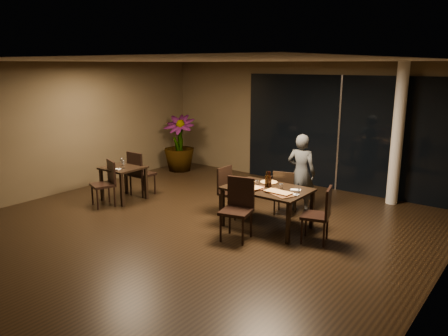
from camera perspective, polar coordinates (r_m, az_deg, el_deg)
The scene contains 32 objects.
ground at distance 8.16m, azimuth -3.47°, elevation -7.73°, with size 8.00×8.00×0.00m, color black.
wall_back at distance 11.09m, azimuth 10.30°, elevation 5.74°, with size 8.00×0.10×3.00m, color #453924.
wall_left at distance 10.82m, azimuth -20.11°, elevation 4.95°, with size 0.10×8.00×3.00m, color #453924.
wall_right at distance 5.99m, azimuth 27.08°, elevation -2.05°, with size 0.10×8.00×3.00m, color #453924.
ceiling at distance 7.61m, azimuth -3.80°, elevation 13.97°, with size 8.00×8.00×0.04m, color silver.
window_panel at distance 10.61m, azimuth 14.85°, elevation 4.35°, with size 5.00×0.06×2.70m, color black.
column at distance 9.85m, azimuth 21.72°, elevation 4.05°, with size 0.24×0.24×3.00m, color silver.
main_table at distance 8.00m, azimuth 5.68°, elevation -3.12°, with size 1.50×1.00×0.75m.
side_table at distance 9.83m, azimuth -13.01°, elevation -0.57°, with size 0.80×0.80×0.75m.
chair_main_far at distance 8.71m, azimuth 7.91°, elevation -2.93°, with size 0.52×0.52×0.91m.
chair_main_near at distance 7.50m, azimuth 1.86°, elevation -4.86°, with size 0.59×0.59×1.06m.
chair_main_left at distance 8.63m, azimuth 0.70°, elevation -2.72°, with size 0.45×0.45×0.97m.
chair_main_right at distance 7.49m, azimuth 12.52°, elevation -5.63°, with size 0.55×0.55×0.97m.
chair_side_far at distance 10.09m, azimuth -11.01°, elevation -0.41°, with size 0.48×0.48×1.02m.
chair_side_near at distance 9.56m, azimuth -15.10°, elevation -1.62°, with size 0.57×0.57×0.96m.
diner at distance 8.94m, azimuth 10.05°, elevation -0.65°, with size 0.54×0.36×1.60m, color #303436.
potted_plant at distance 12.30m, azimuth -5.87°, elevation 3.23°, with size 0.85×0.85×1.56m, color #1E4F1A.
pizza_board_left at distance 7.96m, azimuth 3.19°, elevation -2.54°, with size 0.59×0.29×0.01m, color #4B2818.
pizza_board_right at distance 7.65m, azimuth 7.14°, elevation -3.28°, with size 0.60×0.30×0.01m, color #432815.
oblong_pizza_left at distance 7.95m, azimuth 3.19°, elevation -2.43°, with size 0.51×0.24×0.02m, color maroon, non-canonical shape.
oblong_pizza_right at distance 7.65m, azimuth 7.14°, elevation -3.16°, with size 0.45×0.21×0.02m, color maroon, non-canonical shape.
round_pizza at distance 8.32m, azimuth 5.88°, elevation -1.87°, with size 0.31×0.31×0.01m, color #A81F12.
bottle_a at distance 7.99m, azimuth 5.60°, elevation -1.47°, with size 0.07×0.07×0.30m, color black, non-canonical shape.
bottle_b at distance 7.96m, azimuth 6.02°, elevation -1.53°, with size 0.07×0.07×0.30m, color black, non-canonical shape.
bottle_c at distance 8.01m, azimuth 5.85°, elevation -1.47°, with size 0.06×0.06×0.29m, color black, non-canonical shape.
tumbler_left at distance 8.13m, azimuth 4.30°, elevation -1.93°, with size 0.08×0.08×0.09m, color white.
tumbler_right at distance 7.92m, azimuth 7.40°, elevation -2.41°, with size 0.08×0.08×0.10m, color white.
napkin_near at distance 7.61m, azimuth 9.05°, elevation -3.43°, with size 0.18×0.10×0.01m, color silver.
napkin_far at distance 7.89m, azimuth 9.35°, elevation -2.85°, with size 0.18×0.10×0.01m, color white.
wine_glass_a at distance 9.89m, azimuth -13.18°, elevation 0.77°, with size 0.08×0.08×0.17m, color white, non-canonical shape.
wine_glass_b at distance 9.64m, azimuth -13.00°, elevation 0.46°, with size 0.08×0.08×0.17m, color white, non-canonical shape.
side_napkin at distance 9.60m, azimuth -13.91°, elevation -0.13°, with size 0.18×0.11×0.01m, color white.
Camera 1 is at (5.01, -5.73, 2.95)m, focal length 35.00 mm.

